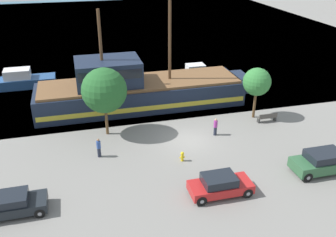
# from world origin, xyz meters

# --- Properties ---
(ground_plane) EXTENTS (160.00, 160.00, 0.00)m
(ground_plane) POSITION_xyz_m (0.00, 0.00, 0.00)
(ground_plane) COLOR gray
(water_surface) EXTENTS (80.00, 80.00, 0.00)m
(water_surface) POSITION_xyz_m (0.00, 44.00, 0.00)
(water_surface) COLOR #38667F
(water_surface) RESTS_ON ground
(pirate_ship) EXTENTS (21.19, 5.49, 10.71)m
(pirate_ship) POSITION_xyz_m (-2.87, 8.10, 1.73)
(pirate_ship) COLOR #192338
(pirate_ship) RESTS_ON water_surface
(moored_boat_dockside) EXTENTS (5.26, 1.96, 1.61)m
(moored_boat_dockside) POSITION_xyz_m (5.74, 14.57, 0.60)
(moored_boat_dockside) COLOR #B7B2A8
(moored_boat_dockside) RESTS_ON water_surface
(moored_boat_outer) EXTENTS (6.88, 2.31, 2.09)m
(moored_boat_outer) POSITION_xyz_m (-14.19, 16.43, 0.78)
(moored_boat_outer) COLOR navy
(moored_boat_outer) RESTS_ON water_surface
(parked_car_curb_front) EXTENTS (4.05, 1.82, 1.40)m
(parked_car_curb_front) POSITION_xyz_m (-0.22, -7.37, 0.70)
(parked_car_curb_front) COLOR #B21E1E
(parked_car_curb_front) RESTS_ON ground_plane
(parked_car_curb_mid) EXTENTS (3.88, 1.84, 1.34)m
(parked_car_curb_mid) POSITION_xyz_m (-12.89, -5.99, 0.67)
(parked_car_curb_mid) COLOR black
(parked_car_curb_mid) RESTS_ON ground_plane
(parked_car_curb_rear) EXTENTS (4.78, 1.96, 1.56)m
(parked_car_curb_rear) POSITION_xyz_m (7.93, -6.74, 0.78)
(parked_car_curb_rear) COLOR #2D5B38
(parked_car_curb_rear) RESTS_ON ground_plane
(fire_hydrant) EXTENTS (0.42, 0.25, 0.76)m
(fire_hydrant) POSITION_xyz_m (-1.41, -2.91, 0.41)
(fire_hydrant) COLOR yellow
(fire_hydrant) RESTS_ON ground_plane
(bench_promenade_east) EXTENTS (1.76, 0.45, 0.85)m
(bench_promenade_east) POSITION_xyz_m (7.90, 1.48, 0.44)
(bench_promenade_east) COLOR #4C4742
(bench_promenade_east) RESTS_ON ground_plane
(pedestrian_walking_near) EXTENTS (0.32, 0.32, 1.54)m
(pedestrian_walking_near) POSITION_xyz_m (-7.32, -0.73, 0.77)
(pedestrian_walking_near) COLOR #232838
(pedestrian_walking_near) RESTS_ON ground_plane
(pedestrian_walking_far) EXTENTS (0.32, 0.32, 1.53)m
(pedestrian_walking_far) POSITION_xyz_m (2.44, 0.32, 0.77)
(pedestrian_walking_far) COLOR #232838
(pedestrian_walking_far) RESTS_ON ground_plane
(tree_row_east) EXTENTS (3.69, 3.69, 5.79)m
(tree_row_east) POSITION_xyz_m (-6.31, 2.82, 3.94)
(tree_row_east) COLOR brown
(tree_row_east) RESTS_ON ground_plane
(tree_row_mideast) EXTENTS (2.50, 2.50, 4.72)m
(tree_row_mideast) POSITION_xyz_m (7.15, 2.72, 3.45)
(tree_row_mideast) COLOR brown
(tree_row_mideast) RESTS_ON ground_plane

